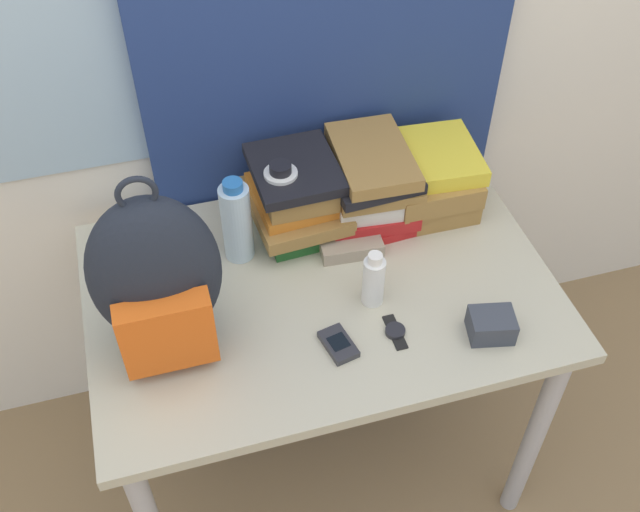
% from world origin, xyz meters
% --- Properties ---
extents(wall_back, '(6.00, 0.06, 2.50)m').
position_xyz_m(wall_back, '(-0.00, 0.81, 1.25)').
color(wall_back, silver).
rests_on(wall_back, ground_plane).
extents(curtain_blue, '(0.92, 0.04, 2.50)m').
position_xyz_m(curtain_blue, '(0.13, 0.76, 1.25)').
color(curtain_blue, navy).
rests_on(curtain_blue, ground_plane).
extents(desk, '(1.08, 0.73, 0.77)m').
position_xyz_m(desk, '(0.00, 0.36, 0.66)').
color(desk, '#B7B299').
rests_on(desk, ground_plane).
extents(backpack, '(0.27, 0.20, 0.45)m').
position_xyz_m(backpack, '(-0.36, 0.31, 0.96)').
color(backpack, '#1E232D').
rests_on(backpack, desk).
extents(book_stack_left, '(0.24, 0.28, 0.19)m').
position_xyz_m(book_stack_left, '(0.00, 0.58, 0.86)').
color(book_stack_left, '#1E5623').
rests_on(book_stack_left, desk).
extents(book_stack_center, '(0.24, 0.28, 0.20)m').
position_xyz_m(book_stack_center, '(0.18, 0.57, 0.87)').
color(book_stack_center, red).
rests_on(book_stack_center, desk).
extents(book_stack_right, '(0.24, 0.26, 0.16)m').
position_xyz_m(book_stack_right, '(0.35, 0.58, 0.85)').
color(book_stack_right, olive).
rests_on(book_stack_right, desk).
extents(water_bottle, '(0.07, 0.07, 0.23)m').
position_xyz_m(water_bottle, '(-0.16, 0.52, 0.87)').
color(water_bottle, silver).
rests_on(water_bottle, desk).
extents(sports_bottle, '(0.08, 0.08, 0.22)m').
position_xyz_m(sports_bottle, '(-0.04, 0.55, 0.87)').
color(sports_bottle, white).
rests_on(sports_bottle, desk).
extents(sunscreen_bottle, '(0.05, 0.05, 0.15)m').
position_xyz_m(sunscreen_bottle, '(0.10, 0.29, 0.83)').
color(sunscreen_bottle, white).
rests_on(sunscreen_bottle, desk).
extents(cell_phone, '(0.07, 0.10, 0.02)m').
position_xyz_m(cell_phone, '(-0.01, 0.18, 0.77)').
color(cell_phone, '#2D2D33').
rests_on(cell_phone, desk).
extents(sunglasses_case, '(0.15, 0.07, 0.04)m').
position_xyz_m(sunglasses_case, '(0.10, 0.44, 0.78)').
color(sunglasses_case, gray).
rests_on(sunglasses_case, desk).
extents(camera_pouch, '(0.11, 0.10, 0.06)m').
position_xyz_m(camera_pouch, '(0.32, 0.12, 0.80)').
color(camera_pouch, '#383D47').
rests_on(camera_pouch, desk).
extents(wristwatch, '(0.04, 0.10, 0.01)m').
position_xyz_m(wristwatch, '(0.12, 0.18, 0.77)').
color(wristwatch, black).
rests_on(wristwatch, desk).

